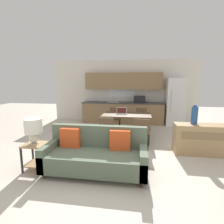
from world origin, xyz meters
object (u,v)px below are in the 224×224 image
Objects in this scene: refrigerator at (175,102)px; credenza at (199,139)px; dining_chair_far_right at (141,118)px; dining_chair_near_left at (107,129)px; dining_table at (127,116)px; laptop at (122,112)px; vase at (194,115)px; dining_chair_far_left at (115,117)px; couch at (96,155)px; dining_chair_near_right at (142,131)px; table_lamp at (34,128)px; side_table at (35,152)px.

refrigerator is 3.03m from credenza.
dining_chair_far_right is 1.88m from dining_chair_near_left.
dining_table is 0.19m from laptop.
vase reaches higher than dining_chair_far_right.
dining_chair_far_left is at bearing 119.69° from dining_table.
dining_chair_far_right is 2.37× the size of laptop.
credenza is at bearing -89.30° from refrigerator.
laptop is at bearing 82.22° from couch.
dining_chair_far_right is at bearing -138.70° from refrigerator.
dining_chair_near_left reaches higher than dining_table.
dining_chair_near_right is 2.37× the size of laptop.
laptop is at bearing -108.90° from dining_chair_near_left.
couch is (-2.28, -4.20, -0.61)m from refrigerator.
couch is at bearing 4.34° from table_lamp.
table_lamp is (-1.24, -0.09, 0.51)m from couch.
side_table is at bearing -131.59° from laptop.
credenza is 0.61m from vase.
couch is at bearing -118.51° from refrigerator.
laptop reaches higher than dining_table.
vase is (-0.12, -2.96, 0.01)m from refrigerator.
side_table is at bearing 40.67° from dining_chair_near_right.
refrigerator is at bearing 47.89° from dining_table.
dining_chair_near_right reaches higher than dining_table.
laptop is (-2.02, 0.97, 0.45)m from credenza.
dining_table is at bearing -122.61° from dining_chair_far_right.
table_lamp is 1.45× the size of laptop.
refrigerator is 4.82m from couch.
refrigerator reaches higher than dining_chair_far_right.
table_lamp is 1.08× the size of vase.
dining_chair_far_right and dining_chair_near_left have the same top height.
vase is 0.56× the size of dining_chair_far_right.
side_table is at bearing -114.17° from dining_chair_far_left.
table_lamp is 2.76m from laptop.
laptop reaches higher than dining_chair_near_left.
refrigerator is at bearing 61.49° from couch.
dining_chair_near_left reaches higher than credenza.
dining_chair_far_left reaches higher than dining_table.
dining_table is 1.77× the size of dining_chair_near_left.
vase is (3.40, 1.33, 0.11)m from table_lamp.
refrigerator reaches higher than dining_chair_near_left.
dining_chair_near_left is at bearing -92.89° from dining_chair_far_left.
side_table is 0.65× the size of dining_chair_far_right.
dining_chair_far_right is at bearing 124.93° from vase.
vase is 2.85m from dining_chair_far_left.
dining_chair_near_right is 1.09m from laptop.
side_table is 3.79m from dining_chair_far_right.
couch is at bearing 4.75° from side_table.
dining_chair_near_left is (1.22, 1.47, -0.37)m from table_lamp.
vase reaches higher than dining_table.
laptop is at bearing 152.86° from vase.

